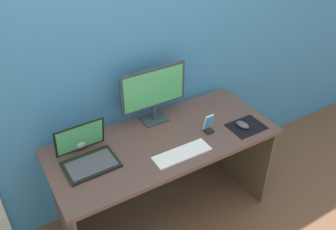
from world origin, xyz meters
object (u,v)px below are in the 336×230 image
at_px(phone_in_dock, 208,126).
at_px(laptop, 87,155).
at_px(fishbowl, 77,138).
at_px(mouse, 243,125).
at_px(monitor, 154,92).
at_px(keyboard_external, 182,153).

bearing_deg(phone_in_dock, laptop, 170.76).
xyz_separation_m(fishbowl, mouse, (1.07, -0.39, -0.05)).
relative_size(monitor, fishbowl, 3.35).
xyz_separation_m(laptop, mouse, (1.06, -0.22, -0.03)).
bearing_deg(phone_in_dock, monitor, 129.12).
distance_m(fishbowl, mouse, 1.13).
bearing_deg(phone_in_dock, mouse, -19.39).
height_order(monitor, keyboard_external, monitor).
xyz_separation_m(monitor, phone_in_dock, (0.25, -0.31, -0.19)).
xyz_separation_m(keyboard_external, mouse, (0.52, 0.03, 0.02)).
bearing_deg(monitor, fishbowl, -179.30).
bearing_deg(laptop, phone_in_dock, -9.24).
bearing_deg(monitor, keyboard_external, -94.21).
xyz_separation_m(monitor, fishbowl, (-0.57, -0.01, -0.17)).
bearing_deg(keyboard_external, phone_in_dock, 21.28).
height_order(laptop, phone_in_dock, laptop).
height_order(mouse, phone_in_dock, phone_in_dock).
bearing_deg(laptop, mouse, -11.59).
relative_size(fishbowl, mouse, 1.47).
xyz_separation_m(laptop, keyboard_external, (0.54, -0.24, -0.04)).
bearing_deg(laptop, monitor, 17.34).
distance_m(keyboard_external, mouse, 0.52).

